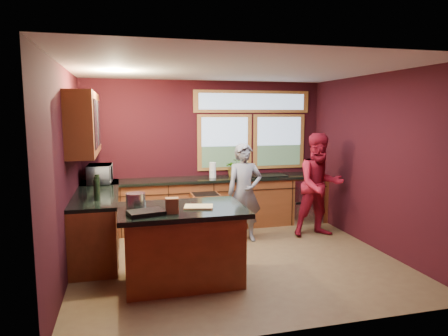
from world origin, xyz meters
name	(u,v)px	position (x,y,z in m)	size (l,w,h in m)	color
floor	(235,259)	(0.00, 0.00, 0.00)	(4.50, 4.50, 0.00)	brown
room_shell	(190,134)	(-0.60, 0.32, 1.80)	(4.52, 4.02, 2.71)	black
back_counter	(221,202)	(0.20, 1.70, 0.46)	(4.50, 0.64, 0.93)	#5C2E15
left_counter	(97,221)	(-1.95, 0.85, 0.47)	(0.64, 2.30, 0.93)	#5C2E15
island	(182,244)	(-0.85, -0.56, 0.48)	(1.55, 1.05, 0.95)	#5C2E15
person_grey	(244,193)	(0.38, 0.79, 0.81)	(0.59, 0.39, 1.62)	slate
person_red	(320,185)	(1.70, 0.73, 0.88)	(0.86, 0.67, 1.77)	maroon
microwave	(100,174)	(-1.92, 1.61, 1.09)	(0.57, 0.38, 0.31)	#999999
potted_plant	(233,168)	(0.45, 1.75, 1.10)	(0.30, 0.26, 0.33)	#999999
paper_towel	(213,170)	(0.05, 1.70, 1.07)	(0.12, 0.12, 0.28)	white
cutting_board	(199,207)	(-0.65, -0.61, 0.95)	(0.35, 0.25, 0.02)	tan
stock_pot	(136,200)	(-1.40, -0.41, 1.03)	(0.24, 0.24, 0.18)	#B8B8BD
paper_bag	(172,206)	(-1.00, -0.81, 1.03)	(0.15, 0.12, 0.18)	brown
black_tray	(146,213)	(-1.30, -0.81, 0.97)	(0.40, 0.28, 0.05)	black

